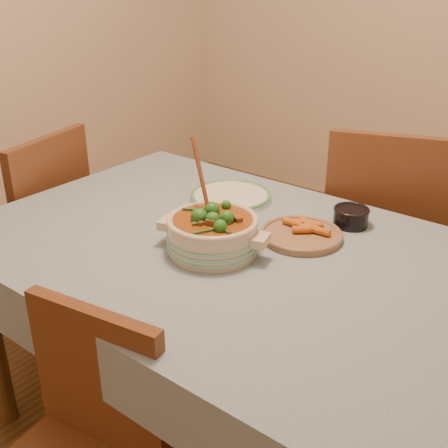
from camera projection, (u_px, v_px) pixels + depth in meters
name	position (u px, v px, depth m)	size (l,w,h in m)	color
floor	(236.00, 440.00, 1.97)	(4.50, 4.50, 0.00)	#422A12
dining_table	(238.00, 276.00, 1.69)	(1.68, 1.08, 0.76)	brown
stew_casserole	(213.00, 231.00, 1.61)	(0.34, 0.32, 0.31)	beige
white_plate	(231.00, 196.00, 1.99)	(0.33, 0.33, 0.03)	silver
condiment_bowl	(351.00, 216.00, 1.78)	(0.11, 0.11, 0.06)	black
fried_plate	(301.00, 234.00, 1.70)	(0.28, 0.28, 0.04)	#896B4C
chair_far	(384.00, 231.00, 2.22)	(0.59, 0.59, 0.98)	brown
chair_left	(37.00, 227.00, 2.33)	(0.52, 0.52, 0.92)	brown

